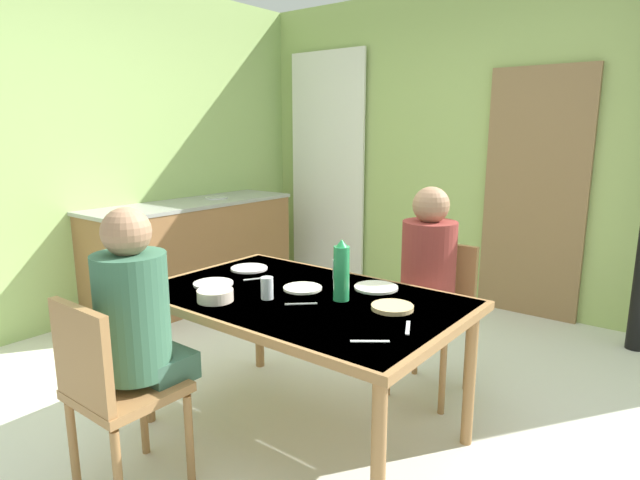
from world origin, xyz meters
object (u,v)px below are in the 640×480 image
dining_table (301,308)px  person_far_diner (427,266)px  person_near_diner (135,311)px  serving_bowl_center (215,295)px  water_bottle_green_near (341,272)px  kitchen_counter (194,252)px  chair_far_diner (436,308)px  chair_near_diner (111,386)px

dining_table → person_far_diner: size_ratio=2.02×
person_near_diner → serving_bowl_center: 0.40m
water_bottle_green_near → serving_bowl_center: size_ratio=1.73×
dining_table → serving_bowl_center: 0.42m
kitchen_counter → person_far_diner: 2.47m
kitchen_counter → water_bottle_green_near: size_ratio=6.51×
chair_far_diner → person_far_diner: size_ratio=1.13×
dining_table → chair_near_diner: size_ratio=1.78×
chair_near_diner → serving_bowl_center: chair_near_diner is taller
dining_table → serving_bowl_center: bearing=-130.4°
person_far_diner → serving_bowl_center: size_ratio=4.53×
water_bottle_green_near → person_near_diner: bearing=-123.2°
water_bottle_green_near → chair_near_diner: bearing=-119.1°
kitchen_counter → serving_bowl_center: size_ratio=11.26×
person_far_diner → person_near_diner: bearing=66.1°
person_far_diner → chair_far_diner: bearing=-90.0°
kitchen_counter → chair_far_diner: kitchen_counter is taller
kitchen_counter → dining_table: size_ratio=1.23×
dining_table → water_bottle_green_near: size_ratio=5.28×
person_far_diner → serving_bowl_center: 1.17m
chair_far_diner → water_bottle_green_near: bearing=81.0°
dining_table → chair_near_diner: chair_near_diner is taller
kitchen_counter → chair_far_diner: size_ratio=2.20×
chair_far_diner → person_near_diner: (-0.63, -1.55, 0.28)m
chair_near_diner → chair_far_diner: bearing=69.6°
chair_far_diner → person_far_diner: (-0.00, -0.14, 0.28)m
kitchen_counter → chair_near_diner: size_ratio=2.20×
person_far_diner → chair_near_diner: bearing=68.0°
dining_table → chair_near_diner: (-0.31, -0.84, -0.17)m
chair_far_diner → serving_bowl_center: (-0.58, -1.15, 0.26)m
person_near_diner → serving_bowl_center: (0.04, 0.39, -0.02)m
kitchen_counter → chair_near_diner: bearing=-46.2°
water_bottle_green_near → serving_bowl_center: bearing=-140.9°
chair_near_diner → person_far_diner: 1.69m
serving_bowl_center → kitchen_counter: bearing=143.8°
dining_table → person_far_diner: person_far_diner is taller
person_far_diner → serving_bowl_center: (-0.58, -1.02, -0.02)m
chair_near_diner → serving_bowl_center: size_ratio=5.12×
kitchen_counter → person_far_diner: bearing=-7.7°
dining_table → serving_bowl_center: size_ratio=9.13×
person_near_diner → kitchen_counter: bearing=135.9°
person_near_diner → person_far_diner: bearing=66.1°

